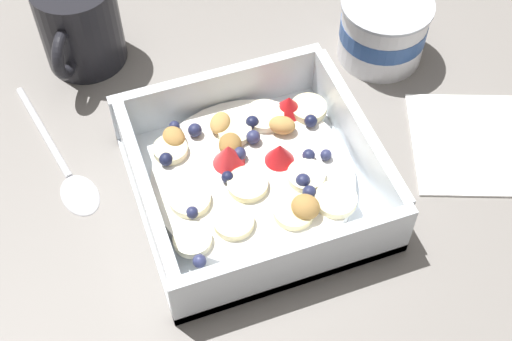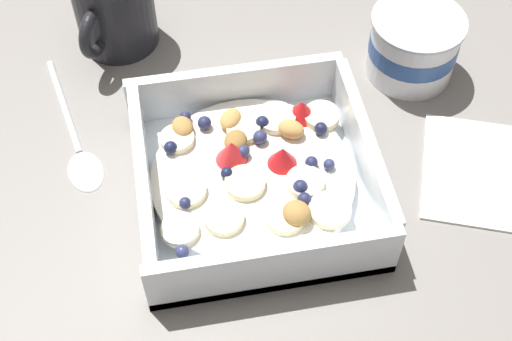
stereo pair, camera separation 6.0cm
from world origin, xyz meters
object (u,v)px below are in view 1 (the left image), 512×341
(spoon, at_px, (67,172))
(coffee_mug, at_px, (79,25))
(fruit_bowl, at_px, (256,177))
(yogurt_cup, at_px, (383,29))
(folded_napkin, at_px, (477,143))

(spoon, height_order, coffee_mug, coffee_mug)
(fruit_bowl, height_order, spoon, fruit_bowl)
(fruit_bowl, distance_m, yogurt_cup, 0.21)
(folded_napkin, bearing_deg, fruit_bowl, 174.27)
(fruit_bowl, bearing_deg, yogurt_cup, 33.75)
(fruit_bowl, distance_m, folded_napkin, 0.21)
(fruit_bowl, xyz_separation_m, spoon, (-0.15, 0.07, -0.02))
(spoon, height_order, yogurt_cup, yogurt_cup)
(coffee_mug, bearing_deg, fruit_bowl, -63.49)
(fruit_bowl, xyz_separation_m, yogurt_cup, (0.18, 0.12, 0.01))
(yogurt_cup, height_order, coffee_mug, coffee_mug)
(spoon, xyz_separation_m, coffee_mug, (0.05, 0.14, 0.04))
(spoon, distance_m, coffee_mug, 0.15)
(coffee_mug, height_order, folded_napkin, coffee_mug)
(spoon, distance_m, yogurt_cup, 0.33)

